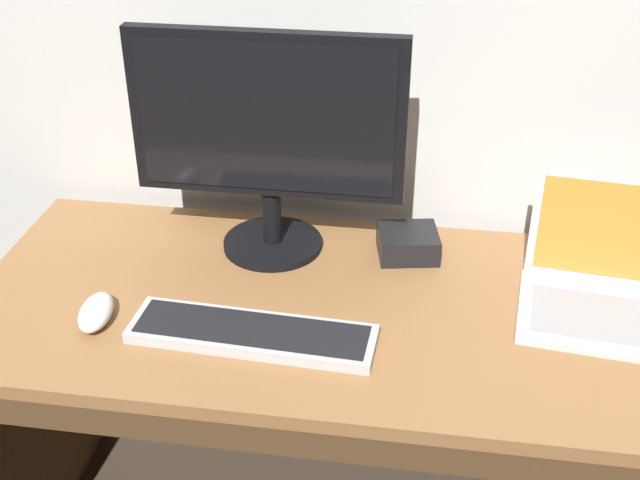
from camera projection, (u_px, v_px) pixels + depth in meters
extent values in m
cube|color=olive|center=(365.00, 311.00, 1.58)|extent=(1.56, 0.66, 0.03)
cube|color=#4E351E|center=(31.00, 410.00, 1.87)|extent=(0.03, 0.61, 0.70)
cube|color=#4E351E|center=(344.00, 444.00, 1.34)|extent=(1.50, 0.02, 0.06)
cube|color=silver|center=(603.00, 317.00, 1.53)|extent=(0.34, 0.27, 0.01)
cube|color=#959599|center=(604.00, 317.00, 1.52)|extent=(0.28, 0.18, 0.00)
cube|color=silver|center=(611.00, 230.00, 1.60)|extent=(0.31, 0.09, 0.21)
cube|color=#C67F2D|center=(611.00, 230.00, 1.59)|extent=(0.28, 0.08, 0.18)
cylinder|color=black|center=(273.00, 243.00, 1.76)|extent=(0.21, 0.21, 0.01)
cylinder|color=black|center=(272.00, 215.00, 1.73)|extent=(0.04, 0.04, 0.12)
cube|color=black|center=(267.00, 116.00, 1.60)|extent=(0.55, 0.03, 0.34)
cube|color=black|center=(265.00, 119.00, 1.58)|extent=(0.51, 0.00, 0.31)
cube|color=#BCBCC1|center=(252.00, 334.00, 1.48)|extent=(0.46, 0.14, 0.02)
cube|color=black|center=(252.00, 329.00, 1.47)|extent=(0.43, 0.12, 0.00)
ellipsoid|color=white|center=(96.00, 312.00, 1.52)|extent=(0.08, 0.13, 0.04)
cube|color=black|center=(408.00, 243.00, 1.72)|extent=(0.14, 0.13, 0.06)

